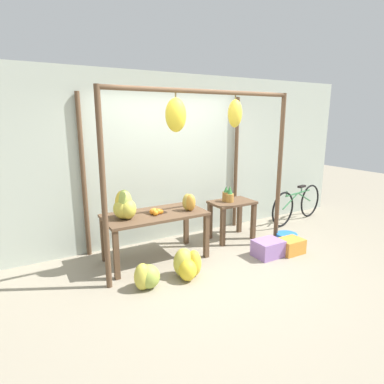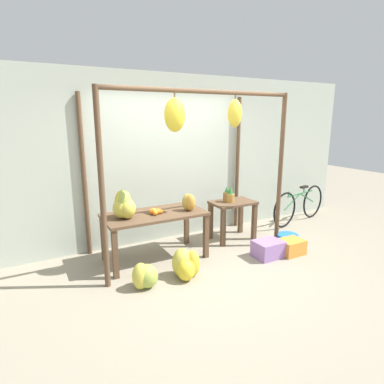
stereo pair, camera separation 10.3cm
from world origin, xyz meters
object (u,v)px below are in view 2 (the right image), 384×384
banana_pile_on_table (124,206)px  fruit_crate_purple (291,247)px  banana_pile_ground_left (144,276)px  parked_bicycle (299,205)px  papaya_pile (189,202)px  banana_pile_ground_right (186,265)px  blue_bucket (287,240)px  pineapple_cluster (229,195)px  fruit_crate_white (268,249)px  orange_pile (155,211)px

banana_pile_on_table → fruit_crate_purple: size_ratio=1.06×
banana_pile_on_table → banana_pile_ground_left: size_ratio=0.97×
banana_pile_ground_left → fruit_crate_purple: (2.38, -0.11, -0.05)m
parked_bicycle → papaya_pile: papaya_pile is taller
papaya_pile → fruit_crate_purple: size_ratio=0.68×
banana_pile_ground_right → blue_bucket: 1.97m
pineapple_cluster → parked_bicycle: pineapple_cluster is taller
fruit_crate_white → papaya_pile: bearing=148.0°
banana_pile_ground_right → fruit_crate_purple: 1.80m
banana_pile_ground_left → fruit_crate_white: bearing=-0.8°
banana_pile_ground_right → parked_bicycle: bearing=17.6°
orange_pile → fruit_crate_purple: size_ratio=0.52×
banana_pile_ground_left → parked_bicycle: parked_bicycle is taller
fruit_crate_white → fruit_crate_purple: fruit_crate_white is taller
pineapple_cluster → fruit_crate_purple: (0.52, -0.98, -0.68)m
blue_bucket → parked_bicycle: (1.14, 0.85, 0.26)m
fruit_crate_purple → banana_pile_ground_left: bearing=177.4°
banana_pile_ground_right → parked_bicycle: parked_bicycle is taller
pineapple_cluster → banana_pile_on_table: bearing=-175.5°
pineapple_cluster → parked_bicycle: size_ratio=0.17×
orange_pile → banana_pile_ground_left: 1.02m
banana_pile_ground_right → orange_pile: bearing=101.5°
orange_pile → fruit_crate_purple: (1.94, -0.80, -0.64)m
papaya_pile → banana_pile_ground_left: bearing=-147.1°
pineapple_cluster → papaya_pile: (-0.91, -0.26, 0.05)m
banana_pile_ground_right → banana_pile_ground_left: bearing=-179.9°
fruit_crate_white → parked_bicycle: 1.99m
banana_pile_ground_left → blue_bucket: 2.55m
orange_pile → fruit_crate_white: 1.81m
banana_pile_on_table → fruit_crate_white: size_ratio=0.96×
parked_bicycle → fruit_crate_purple: bearing=-140.1°
fruit_crate_purple → pineapple_cluster: bearing=117.9°
pineapple_cluster → fruit_crate_white: size_ratio=0.66×
orange_pile → parked_bicycle: bearing=5.1°
banana_pile_ground_right → papaya_pile: size_ratio=1.81×
banana_pile_on_table → fruit_crate_purple: 2.64m
orange_pile → pineapple_cluster: bearing=7.4°
blue_bucket → fruit_crate_purple: bearing=-123.9°
banana_pile_on_table → orange_pile: (0.45, -0.04, -0.13)m
orange_pile → blue_bucket: size_ratio=0.58×
banana_pile_ground_right → parked_bicycle: (3.10, 0.98, 0.19)m
orange_pile → fruit_crate_white: orange_pile is taller
parked_bicycle → fruit_crate_white: bearing=-149.3°
banana_pile_ground_left → parked_bicycle: bearing=14.9°
banana_pile_ground_left → papaya_pile: papaya_pile is taller
parked_bicycle → banana_pile_on_table: bearing=-176.1°
banana_pile_ground_left → fruit_crate_white: size_ratio=0.99×
fruit_crate_white → papaya_pile: size_ratio=1.64×
banana_pile_on_table → parked_bicycle: banana_pile_on_table is taller
orange_pile → blue_bucket: orange_pile is taller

